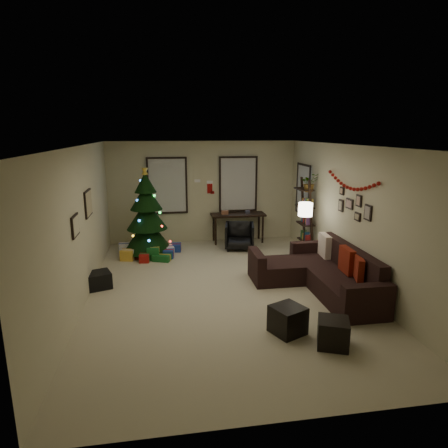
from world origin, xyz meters
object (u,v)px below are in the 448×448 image
at_px(sofa, 321,275).
at_px(desk_chair, 239,236).
at_px(bookshelf, 306,218).
at_px(christmas_tree, 147,218).
at_px(desk, 238,217).

bearing_deg(sofa, desk_chair, 110.41).
bearing_deg(bookshelf, christmas_tree, 170.34).
bearing_deg(christmas_tree, desk, 17.25).
distance_m(sofa, bookshelf, 2.18).
bearing_deg(sofa, desk, 105.42).
relative_size(desk, bookshelf, 0.77).
height_order(christmas_tree, desk, christmas_tree).
height_order(christmas_tree, sofa, christmas_tree).
xyz_separation_m(desk_chair, bookshelf, (1.48, -0.73, 0.57)).
relative_size(christmas_tree, sofa, 0.83).
xyz_separation_m(christmas_tree, sofa, (3.33, -2.68, -0.63)).
relative_size(christmas_tree, desk, 1.51).
height_order(sofa, desk_chair, sofa).
distance_m(desk, bookshelf, 1.98).
relative_size(sofa, bookshelf, 1.41).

